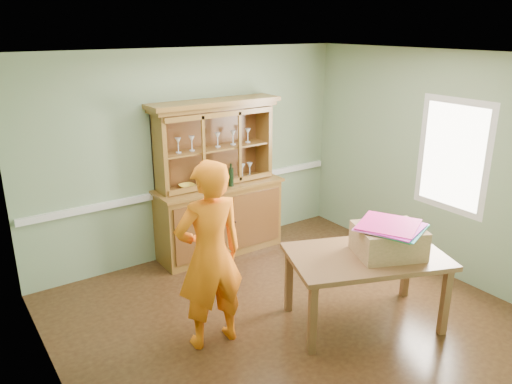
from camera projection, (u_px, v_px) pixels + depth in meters
floor at (283, 315)px, 5.36m from camera, size 4.50×4.50×0.00m
ceiling at (288, 55)px, 4.50m from camera, size 4.50×4.50×0.00m
wall_back at (192, 155)px, 6.50m from camera, size 4.50×0.00×4.50m
wall_left at (47, 252)px, 3.73m from camera, size 0.00×4.00×4.00m
wall_right at (431, 163)px, 6.13m from camera, size 0.00×4.00×4.00m
wall_front at (466, 277)px, 3.36m from camera, size 4.50×0.00×4.50m
chair_rail at (194, 188)px, 6.62m from camera, size 4.41×0.05×0.08m
framed_map at (37, 215)px, 3.91m from camera, size 0.03×0.60×0.46m
window_panel at (452, 156)px, 5.84m from camera, size 0.03×0.96×1.36m
china_hutch at (218, 201)px, 6.64m from camera, size 1.76×0.58×2.07m
dining_table at (366, 262)px, 5.03m from camera, size 1.78×1.43×0.78m
cardboard_box at (388, 241)px, 4.96m from camera, size 0.78×0.71×0.30m
kite_stack at (391, 227)px, 4.86m from camera, size 0.72×0.72×0.04m
person at (210, 256)px, 4.63m from camera, size 0.71×0.49×1.85m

